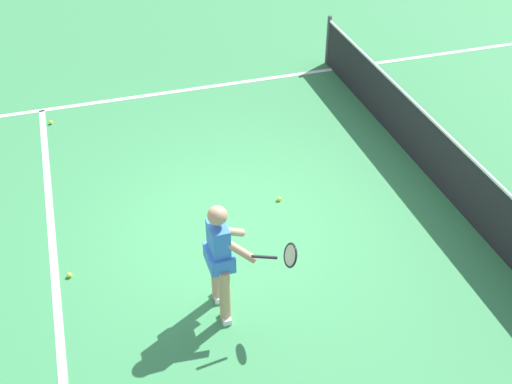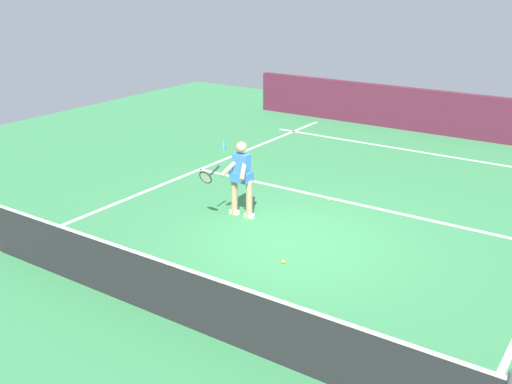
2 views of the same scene
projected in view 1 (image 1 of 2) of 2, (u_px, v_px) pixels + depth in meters
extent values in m
plane|color=#38844C|center=(232.00, 225.00, 8.96)|extent=(24.71, 24.71, 0.00)
cube|color=white|center=(54.00, 259.00, 8.39)|extent=(8.20, 0.10, 0.01)
cube|color=white|center=(175.00, 92.00, 12.09)|extent=(0.10, 17.01, 0.01)
cylinder|color=#4C4C51|center=(328.00, 40.00, 12.77)|extent=(0.08, 0.08, 1.00)
cube|color=#232326|center=(441.00, 161.00, 9.44)|extent=(8.72, 0.02, 0.88)
cube|color=white|center=(447.00, 134.00, 9.17)|extent=(8.72, 0.02, 0.04)
cylinder|color=tan|center=(217.00, 275.00, 7.60)|extent=(0.13, 0.13, 0.78)
cylinder|color=tan|center=(225.00, 296.00, 7.33)|extent=(0.13, 0.13, 0.78)
cube|color=white|center=(218.00, 296.00, 7.81)|extent=(0.20, 0.10, 0.08)
cube|color=white|center=(226.00, 317.00, 7.54)|extent=(0.20, 0.10, 0.08)
cube|color=#3875D6|center=(219.00, 244.00, 7.07)|extent=(0.32, 0.21, 0.52)
cube|color=#3875D6|center=(219.00, 257.00, 7.19)|extent=(0.40, 0.29, 0.20)
sphere|color=tan|center=(217.00, 216.00, 6.83)|extent=(0.22, 0.22, 0.22)
cylinder|color=tan|center=(228.00, 231.00, 7.21)|extent=(0.29, 0.47, 0.37)
cylinder|color=tan|center=(236.00, 248.00, 6.99)|extent=(0.28, 0.47, 0.37)
cylinder|color=black|center=(265.00, 257.00, 6.93)|extent=(0.04, 0.29, 0.14)
torus|color=black|center=(290.00, 255.00, 7.04)|extent=(0.29, 0.12, 0.28)
cylinder|color=beige|center=(290.00, 255.00, 7.04)|extent=(0.24, 0.09, 0.23)
sphere|color=#D1E533|center=(279.00, 199.00, 9.38)|extent=(0.07, 0.07, 0.07)
sphere|color=#D1E533|center=(51.00, 122.00, 11.13)|extent=(0.07, 0.07, 0.07)
sphere|color=#D1E533|center=(70.00, 275.00, 8.11)|extent=(0.07, 0.07, 0.07)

